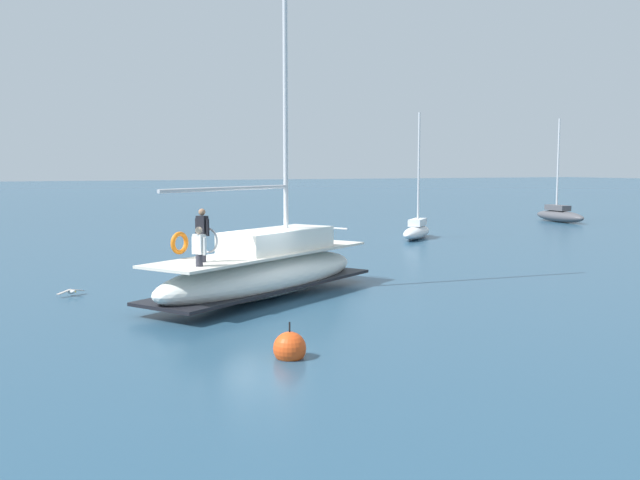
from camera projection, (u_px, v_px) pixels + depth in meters
name	position (u px, v px, depth m)	size (l,w,h in m)	color
ground_plane	(263.00, 301.00, 22.66)	(400.00, 400.00, 0.00)	#284C66
main_sailboat	(266.00, 269.00, 23.38)	(7.12, 9.41, 14.08)	white
moored_sloop_far	(559.00, 214.00, 54.87)	(5.61, 1.85, 7.91)	#4C4C51
moored_catamaran	(417.00, 230.00, 42.21)	(4.13, 4.11, 7.44)	silver
seagull	(71.00, 291.00, 23.55)	(0.59, 0.92, 0.16)	silver
mooring_buoy	(290.00, 348.00, 15.94)	(0.75, 0.75, 0.97)	#EA4C19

